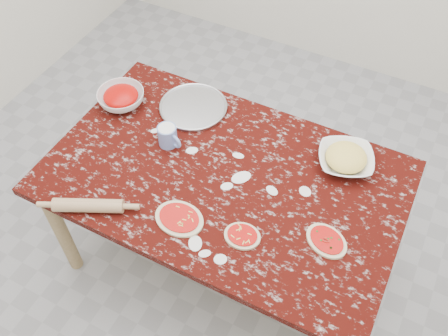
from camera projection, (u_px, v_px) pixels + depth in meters
ground at (224, 257)px, 2.78m from camera, size 4.00×4.00×0.00m
worktable at (224, 186)px, 2.27m from camera, size 1.60×1.00×0.75m
pizza_tray at (193, 107)px, 2.47m from camera, size 0.43×0.43×0.01m
sauce_bowl at (121, 98)px, 2.47m from camera, size 0.25×0.25×0.07m
cheese_bowl at (345, 160)px, 2.22m from camera, size 0.33×0.33×0.06m
flour_mug at (168, 136)px, 2.28m from camera, size 0.13×0.09×0.11m
pizza_left at (179, 219)px, 2.04m from camera, size 0.23×0.18×0.02m
pizza_mid at (242, 236)px, 1.99m from camera, size 0.17×0.14×0.02m
pizza_right at (326, 241)px, 1.97m from camera, size 0.22×0.20×0.02m
rolling_pin at (88, 206)px, 2.06m from camera, size 0.29×0.18×0.06m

